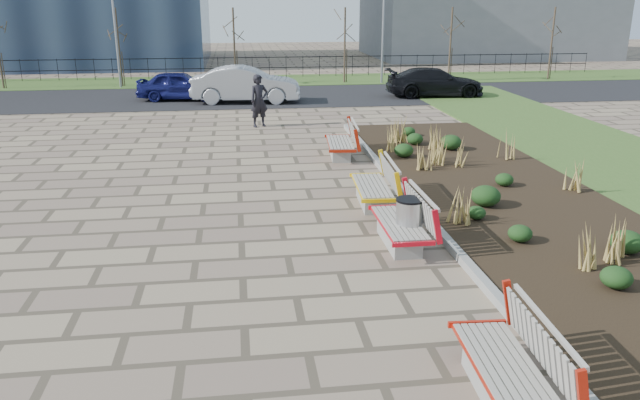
{
  "coord_description": "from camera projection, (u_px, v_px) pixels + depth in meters",
  "views": [
    {
      "loc": [
        0.03,
        -8.07,
        4.53
      ],
      "look_at": [
        1.5,
        3.0,
        0.9
      ],
      "focal_mm": 35.0,
      "sensor_mm": 36.0,
      "label": 1
    }
  ],
  "objects": [
    {
      "name": "ground",
      "position": [
        245.0,
        327.0,
        9.0
      ],
      "size": [
        120.0,
        120.0,
        0.0
      ],
      "primitive_type": "plane",
      "color": "#85745B",
      "rests_on": "ground"
    },
    {
      "name": "planting_bed",
      "position": [
        511.0,
        200.0,
        14.49
      ],
      "size": [
        4.5,
        18.0,
        0.1
      ],
      "primitive_type": "cube",
      "color": "black",
      "rests_on": "ground"
    },
    {
      "name": "planting_curb",
      "position": [
        414.0,
        203.0,
        14.19
      ],
      "size": [
        0.16,
        18.0,
        0.15
      ],
      "primitive_type": "cube",
      "color": "gray",
      "rests_on": "ground"
    },
    {
      "name": "grass_verge_far",
      "position": [
        236.0,
        81.0,
        35.39
      ],
      "size": [
        80.0,
        5.0,
        0.04
      ],
      "primitive_type": "cube",
      "color": "#33511E",
      "rests_on": "ground"
    },
    {
      "name": "road",
      "position": [
        236.0,
        97.0,
        29.74
      ],
      "size": [
        80.0,
        7.0,
        0.02
      ],
      "primitive_type": "cube",
      "color": "black",
      "rests_on": "ground"
    },
    {
      "name": "bench_a",
      "position": [
        505.0,
        361.0,
        7.26
      ],
      "size": [
        1.02,
        2.15,
        1.0
      ],
      "primitive_type": null,
      "rotation": [
        0.0,
        0.0,
        -0.06
      ],
      "color": "#B61C0C",
      "rests_on": "ground"
    },
    {
      "name": "bench_b",
      "position": [
        399.0,
        220.0,
        11.86
      ],
      "size": [
        0.91,
        2.1,
        1.0
      ],
      "primitive_type": null,
      "rotation": [
        0.0,
        0.0,
        -0.0
      ],
      "color": "red",
      "rests_on": "ground"
    },
    {
      "name": "bench_c",
      "position": [
        372.0,
        184.0,
        14.19
      ],
      "size": [
        1.02,
        2.15,
        1.0
      ],
      "primitive_type": null,
      "rotation": [
        0.0,
        0.0,
        -0.06
      ],
      "color": "yellow",
      "rests_on": "ground"
    },
    {
      "name": "bench_d",
      "position": [
        340.0,
        140.0,
        18.46
      ],
      "size": [
        1.07,
        2.17,
        1.0
      ],
      "primitive_type": null,
      "rotation": [
        0.0,
        0.0,
        -0.08
      ],
      "color": "#A21D0A",
      "rests_on": "ground"
    },
    {
      "name": "litter_bin",
      "position": [
        409.0,
        223.0,
        11.79
      ],
      "size": [
        0.51,
        0.51,
        0.93
      ],
      "primitive_type": "cylinder",
      "color": "#B2B2B7",
      "rests_on": "ground"
    },
    {
      "name": "pedestrian",
      "position": [
        259.0,
        101.0,
        22.69
      ],
      "size": [
        0.82,
        0.69,
        1.9
      ],
      "primitive_type": "imported",
      "rotation": [
        0.0,
        0.0,
        0.41
      ],
      "color": "black",
      "rests_on": "ground"
    },
    {
      "name": "car_blue",
      "position": [
        180.0,
        86.0,
        28.64
      ],
      "size": [
        4.0,
        1.94,
        1.32
      ],
      "primitive_type": "imported",
      "rotation": [
        0.0,
        0.0,
        1.47
      ],
      "color": "#131653",
      "rests_on": "road"
    },
    {
      "name": "car_silver",
      "position": [
        246.0,
        84.0,
        27.97
      ],
      "size": [
        4.97,
        2.11,
        1.59
      ],
      "primitive_type": "imported",
      "rotation": [
        0.0,
        0.0,
        1.48
      ],
      "color": "#95969C",
      "rests_on": "road"
    },
    {
      "name": "car_black",
      "position": [
        435.0,
        82.0,
        29.71
      ],
      "size": [
        4.7,
        2.08,
        1.34
      ],
      "primitive_type": "imported",
      "rotation": [
        0.0,
        0.0,
        1.53
      ],
      "color": "black",
      "rests_on": "road"
    },
    {
      "name": "tree_b",
      "position": [
        119.0,
        48.0,
        32.6
      ],
      "size": [
        1.4,
        1.4,
        4.0
      ],
      "primitive_type": null,
      "color": "#4C3D2D",
      "rests_on": "grass_verge_far"
    },
    {
      "name": "tree_c",
      "position": [
        234.0,
        46.0,
        33.35
      ],
      "size": [
        1.4,
        1.4,
        4.0
      ],
      "primitive_type": null,
      "color": "#4C3D2D",
      "rests_on": "grass_verge_far"
    },
    {
      "name": "tree_d",
      "position": [
        345.0,
        45.0,
        34.1
      ],
      "size": [
        1.4,
        1.4,
        4.0
      ],
      "primitive_type": null,
      "color": "#4C3D2D",
      "rests_on": "grass_verge_far"
    },
    {
      "name": "tree_e",
      "position": [
        450.0,
        44.0,
        34.86
      ],
      "size": [
        1.4,
        1.4,
        4.0
      ],
      "primitive_type": null,
      "color": "#4C3D2D",
      "rests_on": "grass_verge_far"
    },
    {
      "name": "tree_f",
      "position": [
        552.0,
        43.0,
        35.61
      ],
      "size": [
        1.4,
        1.4,
        4.0
      ],
      "primitive_type": null,
      "color": "#4C3D2D",
      "rests_on": "grass_verge_far"
    },
    {
      "name": "lamp_west",
      "position": [
        115.0,
        28.0,
        31.82
      ],
      "size": [
        0.24,
        0.6,
        6.0
      ],
      "primitive_type": null,
      "color": "gray",
      "rests_on": "grass_verge_far"
    },
    {
      "name": "lamp_east",
      "position": [
        383.0,
        27.0,
        33.57
      ],
      "size": [
        0.24,
        0.6,
        6.0
      ],
      "primitive_type": null,
      "color": "gray",
      "rests_on": "grass_verge_far"
    },
    {
      "name": "railing_fence",
      "position": [
        235.0,
        67.0,
        36.61
      ],
      "size": [
        44.0,
        0.1,
        1.2
      ],
      "primitive_type": null,
      "color": "black",
      "rests_on": "grass_verge_far"
    }
  ]
}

